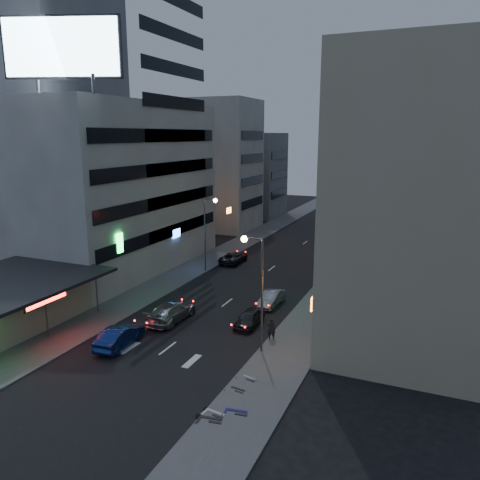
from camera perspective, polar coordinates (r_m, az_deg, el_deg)
The scene contains 28 objects.
ground at distance 31.19m, azimuth -12.85°, elevation -15.69°, with size 180.00×180.00×0.00m, color black.
sidewalk_left at distance 59.30m, azimuth -2.13°, elevation -1.57°, with size 4.00×120.00×0.12m, color #4C4C4F.
sidewalk_right at distance 54.62m, azimuth 13.25°, elevation -3.16°, with size 4.00×120.00×0.12m, color #4C4C4F.
white_building at distance 54.06m, azimuth -15.56°, elevation 6.22°, with size 14.00×24.00×18.00m, color beige.
grey_tower at distance 61.99m, azimuth -20.95°, elevation 14.05°, with size 10.00×14.00×34.00m, color gray.
shophouse_near at distance 32.79m, azimuth 20.11°, elevation 3.74°, with size 10.00×11.00×20.00m, color tan.
shophouse_mid at distance 44.43m, azimuth 21.48°, elevation 3.18°, with size 11.00×12.00×16.00m, color tan.
shophouse_far at distance 57.05m, azimuth 21.73°, elevation 8.12°, with size 10.00×14.00×22.00m, color tan.
far_left_a at distance 74.39m, azimuth -2.48°, elevation 9.09°, with size 11.00×10.00×20.00m, color beige.
far_left_b at distance 86.63m, azimuth 0.99°, elevation 7.95°, with size 12.00×10.00×15.00m, color gray.
far_right_a at distance 72.14m, azimuth 22.41°, elevation 7.25°, with size 11.00×12.00×18.00m, color tan.
far_right_b at distance 85.95m, azimuth 23.13°, elevation 9.92°, with size 12.00×12.00×24.00m, color tan.
billboard at distance 44.10m, azimuth -20.90°, elevation 21.04°, with size 9.52×3.75×6.20m.
street_lamp_right_near at distance 31.33m, azimuth 2.04°, elevation -4.58°, with size 1.60×0.44×8.02m.
street_lamp_left at distance 50.24m, azimuth -3.92°, elevation 2.00°, with size 1.60×0.44×8.02m.
street_lamp_right_far at distance 63.52m, azimuth 13.24°, elevation 3.94°, with size 1.60×0.44×8.02m.
parked_car_right_near at distance 37.15m, azimuth 1.15°, elevation -9.50°, with size 1.50×3.74×1.27m, color #27262B.
parked_car_right_mid at distance 41.45m, azimuth 3.81°, elevation -7.11°, with size 1.35×3.88×1.28m, color #ADAEB5.
parked_car_left at distance 54.77m, azimuth -0.78°, elevation -2.13°, with size 2.17×4.70×1.31m, color #27282C.
parked_car_right_far at distance 57.78m, azimuth 11.49°, elevation -1.45°, with size 2.23×5.48×1.59m, color #95959C.
road_car_blue at distance 34.84m, azimuth -14.47°, elevation -11.31°, with size 1.55×4.45×1.47m, color navy.
road_car_silver at distance 38.44m, azimuth -8.39°, elevation -8.65°, with size 2.13×5.24×1.52m, color #9E9FA6.
person at distance 34.51m, azimuth 3.84°, elevation -10.75°, with size 0.61×0.40×1.66m, color black.
scooter_black_a at distance 25.94m, azimuth -2.07°, elevation -19.88°, with size 1.90×0.63×1.16m, color black, non-canonical shape.
scooter_silver_a at distance 26.28m, azimuth -1.71°, elevation -19.51°, with size 1.77×0.59×1.08m, color silver, non-canonical shape.
scooter_blue at distance 26.51m, azimuth 1.06°, elevation -19.12°, with size 1.87×0.62×1.15m, color navy, non-canonical shape.
scooter_black_b at distance 28.35m, azimuth 0.77°, elevation -17.02°, with size 1.61×0.54×0.98m, color black, non-canonical shape.
scooter_silver_b at distance 29.47m, azimuth 2.14°, elevation -15.77°, with size 1.64×0.55×1.00m, color #AAACB2, non-canonical shape.
Camera 1 is at (16.67, -21.91, 14.67)m, focal length 35.00 mm.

